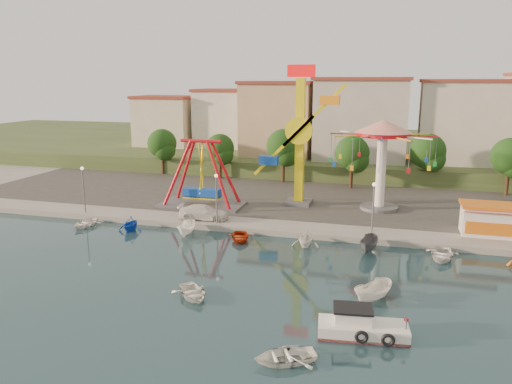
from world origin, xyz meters
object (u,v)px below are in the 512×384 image
(pirate_ship_ride, at_px, (202,175))
(cabin_motorboat, at_px, (361,328))
(skiff, at_px, (373,293))
(rowboat_a, at_px, (193,292))
(wave_swinger, at_px, (382,145))
(van, at_px, (204,212))
(kamikaze_tower, at_px, (303,140))

(pirate_ship_ride, relative_size, cabin_motorboat, 1.76)
(pirate_ship_ride, bearing_deg, skiff, -43.94)
(cabin_motorboat, xyz_separation_m, rowboat_a, (-12.16, 2.31, -0.15))
(pirate_ship_ride, bearing_deg, wave_swinger, 11.24)
(pirate_ship_ride, xyz_separation_m, rowboat_a, (8.48, -23.05, -4.03))
(skiff, bearing_deg, wave_swinger, 124.12)
(cabin_motorboat, bearing_deg, van, 124.91)
(pirate_ship_ride, height_order, wave_swinger, wave_swinger)
(kamikaze_tower, height_order, cabin_motorboat, kamikaze_tower)
(pirate_ship_ride, distance_m, cabin_motorboat, 32.92)
(skiff, xyz_separation_m, van, (-18.76, 14.86, 0.63))
(skiff, bearing_deg, pirate_ship_ride, 168.74)
(van, bearing_deg, skiff, -135.04)
(rowboat_a, bearing_deg, wave_swinger, 24.63)
(cabin_motorboat, relative_size, van, 1.06)
(cabin_motorboat, bearing_deg, skiff, 76.53)
(kamikaze_tower, bearing_deg, rowboat_a, -96.28)
(wave_swinger, xyz_separation_m, van, (-18.15, -9.59, -6.82))
(pirate_ship_ride, bearing_deg, rowboat_a, -69.80)
(skiff, bearing_deg, van, 174.30)
(rowboat_a, distance_m, skiff, 12.95)
(rowboat_a, xyz_separation_m, skiff, (12.66, 2.67, 0.38))
(pirate_ship_ride, relative_size, van, 1.86)
(wave_swinger, relative_size, skiff, 3.01)
(rowboat_a, distance_m, van, 18.60)
(kamikaze_tower, xyz_separation_m, wave_swinger, (9.11, 0.48, -0.26))
(kamikaze_tower, bearing_deg, pirate_ship_ride, -162.52)
(rowboat_a, bearing_deg, kamikaze_tower, 42.29)
(kamikaze_tower, height_order, skiff, kamikaze_tower)
(kamikaze_tower, height_order, van, kamikaze_tower)
(wave_swinger, bearing_deg, rowboat_a, -113.94)
(wave_swinger, bearing_deg, pirate_ship_ride, -168.76)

